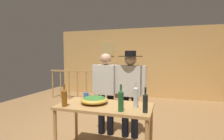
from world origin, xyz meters
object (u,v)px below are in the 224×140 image
at_px(person_standing_left, 106,87).
at_px(person_standing_right, 130,86).
at_px(tv_console, 125,91).
at_px(wine_bottle_clear, 136,97).
at_px(framed_picture, 107,49).
at_px(wine_bottle_green, 121,100).
at_px(salad_bowl, 94,100).
at_px(mug_blue, 86,96).
at_px(wine_glass, 145,99).
at_px(stair_railing, 97,83).
at_px(flat_screen_tv, 125,78).
at_px(serving_table, 105,110).
at_px(wine_bottle_dark, 145,102).
at_px(wine_bottle_amber, 64,97).

bearing_deg(person_standing_left, person_standing_right, 178.83).
relative_size(tv_console, wine_bottle_clear, 2.44).
distance_m(framed_picture, wine_bottle_green, 4.74).
xyz_separation_m(salad_bowl, mug_blue, (-0.26, 0.25, -0.01)).
relative_size(wine_glass, mug_blue, 1.34).
xyz_separation_m(wine_bottle_green, mug_blue, (-0.75, 0.50, -0.10)).
height_order(stair_railing, salad_bowl, stair_railing).
bearing_deg(framed_picture, flat_screen_tv, -22.71).
relative_size(wine_bottle_green, wine_bottle_clear, 0.97).
bearing_deg(flat_screen_tv, wine_bottle_clear, -74.41).
height_order(flat_screen_tv, serving_table, flat_screen_tv).
distance_m(stair_railing, person_standing_left, 2.55).
bearing_deg(wine_bottle_clear, flat_screen_tv, 105.59).
distance_m(mug_blue, person_standing_left, 0.49).
bearing_deg(wine_bottle_dark, person_standing_right, 113.00).
distance_m(stair_railing, salad_bowl, 3.19).
relative_size(flat_screen_tv, person_standing_right, 0.41).
bearing_deg(serving_table, stair_railing, 114.50).
bearing_deg(mug_blue, framed_picture, 103.52).
distance_m(salad_bowl, wine_bottle_clear, 0.66).
bearing_deg(tv_console, serving_table, -81.12).
bearing_deg(wine_bottle_dark, salad_bowl, 165.38).
bearing_deg(person_standing_left, wine_glass, 141.25).
bearing_deg(person_standing_right, wine_bottle_clear, 108.51).
bearing_deg(salad_bowl, flat_screen_tv, 96.30).
xyz_separation_m(salad_bowl, wine_bottle_clear, (0.65, -0.05, 0.10)).
height_order(salad_bowl, wine_bottle_amber, wine_bottle_amber).
distance_m(tv_console, wine_glass, 3.99).
distance_m(flat_screen_tv, salad_bowl, 3.80).
xyz_separation_m(stair_railing, person_standing_right, (1.60, -2.27, 0.32)).
relative_size(framed_picture, stair_railing, 0.19).
bearing_deg(person_standing_right, mug_blue, 34.19).
distance_m(stair_railing, tv_console, 1.21).
relative_size(salad_bowl, wine_bottle_green, 1.18).
relative_size(framed_picture, wine_bottle_dark, 1.63).
relative_size(stair_railing, salad_bowl, 6.60).
relative_size(tv_console, serving_table, 0.65).
relative_size(tv_console, wine_bottle_amber, 2.78).
bearing_deg(wine_glass, stair_railing, 123.87).
distance_m(tv_console, mug_blue, 3.62).
relative_size(wine_bottle_dark, person_standing_left, 0.21).
distance_m(flat_screen_tv, wine_bottle_clear, 3.98).
height_order(tv_console, flat_screen_tv, flat_screen_tv).
height_order(wine_bottle_green, wine_bottle_amber, wine_bottle_green).
relative_size(tv_console, wine_bottle_green, 2.51).
bearing_deg(wine_bottle_dark, mug_blue, 156.79).
relative_size(flat_screen_tv, serving_table, 0.47).
bearing_deg(person_standing_right, stair_railing, -53.67).
bearing_deg(framed_picture, wine_bottle_dark, -65.24).
bearing_deg(wine_bottle_clear, wine_bottle_green, -128.81).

